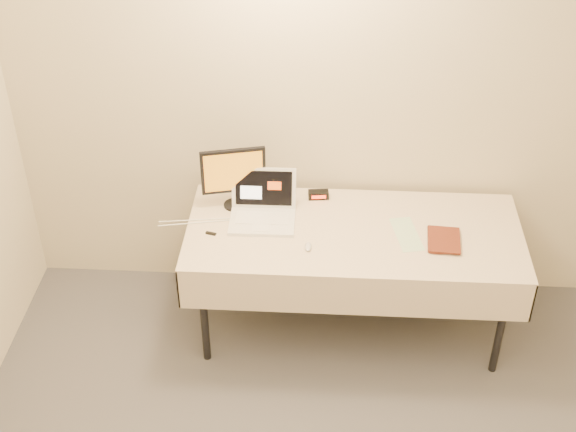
# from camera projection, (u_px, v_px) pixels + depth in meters

# --- Properties ---
(back_wall) EXTENTS (4.00, 0.10, 2.70)m
(back_wall) POSITION_uv_depth(u_px,v_px,m) (359.00, 93.00, 4.44)
(back_wall) COLOR beige
(back_wall) RESTS_ON ground
(table) EXTENTS (1.86, 0.81, 0.74)m
(table) POSITION_uv_depth(u_px,v_px,m) (354.00, 239.00, 4.47)
(table) COLOR black
(table) RESTS_ON ground
(laptop) EXTENTS (0.37, 0.32, 0.25)m
(laptop) POSITION_uv_depth(u_px,v_px,m) (263.00, 208.00, 4.50)
(laptop) COLOR silver
(laptop) RESTS_ON table
(monitor) EXTENTS (0.36, 0.15, 0.38)m
(monitor) POSITION_uv_depth(u_px,v_px,m) (233.00, 174.00, 4.49)
(monitor) COLOR black
(monitor) RESTS_ON table
(book) EXTENTS (0.18, 0.04, 0.23)m
(book) POSITION_uv_depth(u_px,v_px,m) (430.00, 224.00, 4.29)
(book) COLOR #94351B
(book) RESTS_ON table
(alarm_clock) EXTENTS (0.12, 0.06, 0.05)m
(alarm_clock) POSITION_uv_depth(u_px,v_px,m) (318.00, 195.00, 4.67)
(alarm_clock) COLOR black
(alarm_clock) RESTS_ON table
(clicker) EXTENTS (0.04, 0.08, 0.02)m
(clicker) POSITION_uv_depth(u_px,v_px,m) (308.00, 247.00, 4.30)
(clicker) COLOR silver
(clicker) RESTS_ON table
(paper_form) EXTENTS (0.18, 0.33, 0.00)m
(paper_form) POSITION_uv_depth(u_px,v_px,m) (407.00, 234.00, 4.40)
(paper_form) COLOR #BCE3B4
(paper_form) RESTS_ON table
(usb_dongle) EXTENTS (0.06, 0.03, 0.01)m
(usb_dongle) POSITION_uv_depth(u_px,v_px,m) (211.00, 233.00, 4.40)
(usb_dongle) COLOR black
(usb_dongle) RESTS_ON table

